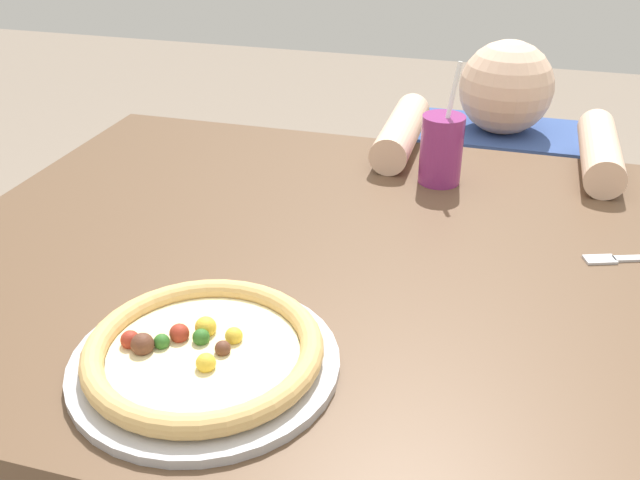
% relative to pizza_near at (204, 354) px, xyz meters
% --- Properties ---
extents(dining_table, '(1.32, 0.95, 0.75)m').
position_rel_pizza_near_xyz_m(dining_table, '(0.14, 0.29, -0.12)').
color(dining_table, brown).
rests_on(dining_table, ground).
extents(pizza_near, '(0.31, 0.31, 0.04)m').
position_rel_pizza_near_xyz_m(pizza_near, '(0.00, 0.00, 0.00)').
color(pizza_near, '#B7B7BC').
rests_on(pizza_near, dining_table).
extents(drink_cup_colored, '(0.07, 0.07, 0.21)m').
position_rel_pizza_near_xyz_m(drink_cup_colored, '(0.19, 0.59, 0.04)').
color(drink_cup_colored, '#8C2D72').
rests_on(drink_cup_colored, dining_table).
extents(diner_seated, '(0.44, 0.53, 0.92)m').
position_rel_pizza_near_xyz_m(diner_seated, '(0.28, 0.95, -0.36)').
color(diner_seated, '#333847').
rests_on(diner_seated, ground).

